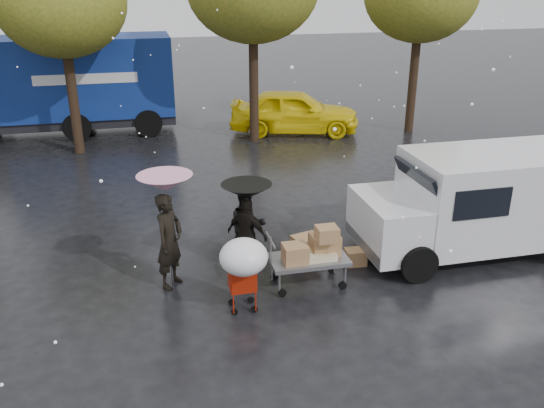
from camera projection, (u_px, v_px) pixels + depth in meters
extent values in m
plane|color=black|center=(233.00, 288.00, 11.11)|extent=(90.00, 90.00, 0.00)
imported|color=black|center=(169.00, 241.00, 10.88)|extent=(0.77, 0.83, 1.89)
imported|color=black|center=(247.00, 227.00, 11.81)|extent=(0.81, 0.65, 1.61)
imported|color=black|center=(247.00, 235.00, 11.53)|extent=(0.93, 0.90, 1.55)
cylinder|color=#4C4C4C|center=(169.00, 235.00, 10.84)|extent=(0.02, 0.02, 2.12)
cone|color=#DB5A93|center=(165.00, 183.00, 10.44)|extent=(1.03, 1.03, 0.30)
sphere|color=#4C4C4C|center=(165.00, 181.00, 10.43)|extent=(0.06, 0.06, 0.06)
cylinder|color=#4C4C4C|center=(247.00, 231.00, 11.50)|extent=(0.02, 0.02, 1.71)
cone|color=black|center=(247.00, 191.00, 11.18)|extent=(1.00, 1.00, 0.30)
sphere|color=#4C4C4C|center=(247.00, 190.00, 11.16)|extent=(0.06, 0.06, 0.06)
cube|color=slate|center=(308.00, 259.00, 11.03)|extent=(1.50, 0.80, 0.08)
cylinder|color=slate|center=(270.00, 252.00, 10.78)|extent=(0.04, 0.04, 0.60)
cube|color=olive|center=(325.00, 244.00, 11.10)|extent=(0.55, 0.45, 0.40)
cube|color=olive|center=(295.00, 253.00, 10.80)|extent=(0.45, 0.40, 0.35)
cube|color=olive|center=(327.00, 234.00, 10.74)|extent=(0.40, 0.35, 0.28)
cube|color=#C9BD8B|center=(311.00, 255.00, 11.00)|extent=(0.90, 0.55, 0.12)
cylinder|color=black|center=(282.00, 293.00, 10.79)|extent=(0.16, 0.05, 0.16)
cylinder|color=black|center=(274.00, 277.00, 11.37)|extent=(0.16, 0.05, 0.16)
cylinder|color=black|center=(343.00, 285.00, 11.05)|extent=(0.16, 0.05, 0.16)
cylinder|color=black|center=(332.00, 270.00, 11.62)|extent=(0.16, 0.05, 0.16)
cube|color=#A31C09|center=(242.00, 277.00, 10.19)|extent=(0.47, 0.41, 0.45)
cylinder|color=#A31C09|center=(244.00, 264.00, 9.88)|extent=(0.42, 0.02, 0.02)
cylinder|color=#4C4C4C|center=(244.00, 267.00, 9.91)|extent=(0.02, 0.02, 0.60)
ellipsoid|color=white|center=(244.00, 257.00, 9.83)|extent=(0.84, 0.84, 0.63)
cylinder|color=black|center=(235.00, 312.00, 10.24)|extent=(0.12, 0.04, 0.12)
cylinder|color=black|center=(232.00, 302.00, 10.52)|extent=(0.12, 0.04, 0.12)
cylinder|color=black|center=(254.00, 309.00, 10.31)|extent=(0.12, 0.04, 0.12)
cylinder|color=black|center=(251.00, 300.00, 10.60)|extent=(0.12, 0.04, 0.12)
cube|color=silver|center=(496.00, 195.00, 12.24)|extent=(3.80, 2.00, 1.90)
cube|color=silver|center=(390.00, 223.00, 11.88)|extent=(1.20, 1.95, 1.10)
cube|color=black|center=(419.00, 182.00, 11.67)|extent=(0.37, 1.70, 0.67)
cube|color=slate|center=(364.00, 243.00, 11.91)|extent=(0.12, 1.90, 0.25)
cylinder|color=black|center=(418.00, 263.00, 11.24)|extent=(0.76, 0.28, 0.76)
cylinder|color=black|center=(379.00, 225.00, 12.96)|extent=(0.76, 0.28, 0.76)
cylinder|color=black|center=(509.00, 211.00, 13.66)|extent=(0.76, 0.28, 0.76)
cube|color=navy|center=(88.00, 76.00, 21.04)|extent=(6.00, 2.50, 2.80)
cube|color=black|center=(65.00, 119.00, 21.41)|extent=(8.00, 2.30, 0.35)
cube|color=silver|center=(86.00, 79.00, 19.87)|extent=(3.50, 0.03, 0.35)
cylinder|color=black|center=(148.00, 123.00, 21.04)|extent=(1.00, 0.30, 1.00)
cylinder|color=black|center=(146.00, 109.00, 23.11)|extent=(1.00, 0.30, 1.00)
cube|color=olive|center=(306.00, 247.00, 12.17)|extent=(0.66, 0.58, 0.51)
cube|color=olive|center=(355.00, 257.00, 11.96)|extent=(0.45, 0.36, 0.33)
imported|color=yellow|center=(294.00, 111.00, 21.40)|extent=(5.10, 3.13, 1.62)
cylinder|color=black|center=(71.00, 86.00, 18.52)|extent=(0.32, 0.32, 4.48)
ellipsoid|color=#485B1A|center=(60.00, 2.00, 17.55)|extent=(4.00, 4.00, 3.40)
cylinder|color=black|center=(254.00, 72.00, 19.72)|extent=(0.32, 0.32, 4.90)
cylinder|color=black|center=(414.00, 70.00, 21.06)|extent=(0.32, 0.32, 4.62)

